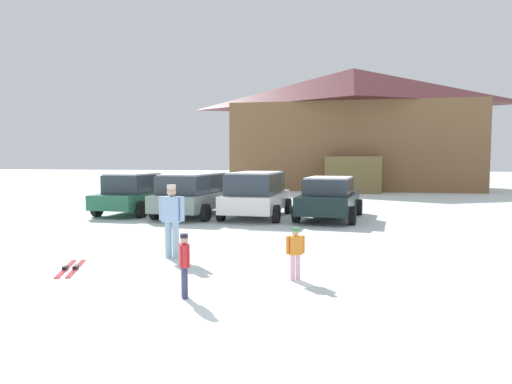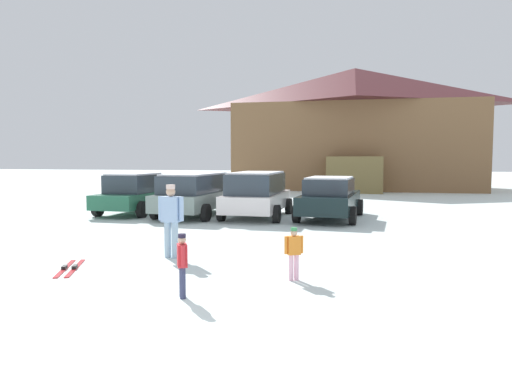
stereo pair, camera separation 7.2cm
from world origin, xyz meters
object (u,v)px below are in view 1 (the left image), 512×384
object	(u,v)px
parked_grey_wagon	(195,193)
skier_child_in_orange_jacket	(295,251)
ski_lodge	(353,128)
pair_of_skis	(71,268)
parked_black_sedan	(330,197)
skier_adult_in_blue_parka	(172,217)
parked_green_coupe	(135,193)
parked_white_suv	(256,193)
skier_child_in_red_jacket	(184,262)

from	to	relation	value
parked_grey_wagon	skier_child_in_orange_jacket	size ratio (longest dim) A/B	4.79
ski_lodge	skier_child_in_orange_jacket	bearing A→B (deg)	-92.87
pair_of_skis	parked_black_sedan	bearing A→B (deg)	61.19
skier_adult_in_blue_parka	pair_of_skis	world-z (taller)	skier_adult_in_blue_parka
ski_lodge	parked_green_coupe	distance (m)	20.94
skier_child_in_orange_jacket	parked_white_suv	bearing A→B (deg)	105.57
parked_black_sedan	pair_of_skis	size ratio (longest dim) A/B	3.06
skier_adult_in_blue_parka	pair_of_skis	size ratio (longest dim) A/B	1.08
ski_lodge	parked_grey_wagon	xyz separation A→B (m)	(-6.31, -18.86, -3.71)
parked_black_sedan	skier_adult_in_blue_parka	world-z (taller)	skier_adult_in_blue_parka
skier_child_in_red_jacket	skier_child_in_orange_jacket	bearing A→B (deg)	40.54
parked_grey_wagon	pair_of_skis	size ratio (longest dim) A/B	3.07
parked_green_coupe	parked_black_sedan	xyz separation A→B (m)	(7.94, -0.19, -0.03)
parked_black_sedan	skier_adult_in_blue_parka	size ratio (longest dim) A/B	2.83
pair_of_skis	skier_adult_in_blue_parka	bearing A→B (deg)	40.94
pair_of_skis	skier_child_in_red_jacket	bearing A→B (deg)	-25.06
pair_of_skis	ski_lodge	bearing A→B (deg)	77.79
parked_grey_wagon	skier_adult_in_blue_parka	world-z (taller)	parked_grey_wagon
parked_grey_wagon	skier_child_in_red_jacket	world-z (taller)	parked_grey_wagon
ski_lodge	parked_white_suv	world-z (taller)	ski_lodge
parked_green_coupe	skier_child_in_red_jacket	bearing A→B (deg)	-60.40
ski_lodge	skier_child_in_orange_jacket	world-z (taller)	ski_lodge
ski_lodge	parked_green_coupe	world-z (taller)	ski_lodge
parked_grey_wagon	skier_child_in_red_jacket	distance (m)	10.69
parked_white_suv	skier_child_in_orange_jacket	world-z (taller)	parked_white_suv
parked_grey_wagon	parked_black_sedan	bearing A→B (deg)	1.70
parked_green_coupe	pair_of_skis	bearing A→B (deg)	-71.70
parked_grey_wagon	pair_of_skis	xyz separation A→B (m)	(0.33, -8.79, -0.89)
parked_white_suv	ski_lodge	bearing A→B (deg)	78.52
parked_grey_wagon	parked_white_suv	xyz separation A→B (m)	(2.48, 0.01, 0.03)
parked_black_sedan	skier_adult_in_blue_parka	xyz separation A→B (m)	(-3.28, -7.52, 0.14)
parked_white_suv	pair_of_skis	xyz separation A→B (m)	(-2.15, -8.80, -0.92)
parked_white_suv	parked_black_sedan	xyz separation A→B (m)	(2.76, 0.14, -0.13)
parked_white_suv	parked_black_sedan	distance (m)	2.77
parked_green_coupe	skier_child_in_orange_jacket	world-z (taller)	parked_green_coupe
parked_white_suv	skier_child_in_orange_jacket	size ratio (longest dim) A/B	4.48
parked_green_coupe	skier_child_in_orange_jacket	xyz separation A→B (m)	(7.62, -9.10, -0.27)
skier_child_in_orange_jacket	pair_of_skis	bearing A→B (deg)	-179.66
skier_adult_in_blue_parka	skier_child_in_orange_jacket	bearing A→B (deg)	-25.17
skier_adult_in_blue_parka	skier_child_in_orange_jacket	distance (m)	3.29
skier_child_in_orange_jacket	skier_child_in_red_jacket	bearing A→B (deg)	-139.46
skier_adult_in_blue_parka	skier_child_in_red_jacket	world-z (taller)	skier_adult_in_blue_parka
ski_lodge	pair_of_skis	world-z (taller)	ski_lodge
parked_white_suv	skier_adult_in_blue_parka	xyz separation A→B (m)	(-0.52, -7.38, 0.01)
skier_child_in_orange_jacket	skier_child_in_red_jacket	world-z (taller)	skier_child_in_red_jacket
parked_grey_wagon	skier_child_in_orange_jacket	world-z (taller)	parked_grey_wagon
ski_lodge	parked_white_suv	bearing A→B (deg)	-101.48
parked_green_coupe	parked_white_suv	bearing A→B (deg)	-3.66
parked_green_coupe	pair_of_skis	distance (m)	9.65
ski_lodge	parked_grey_wagon	distance (m)	20.23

